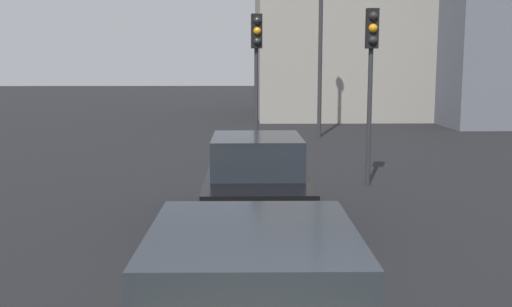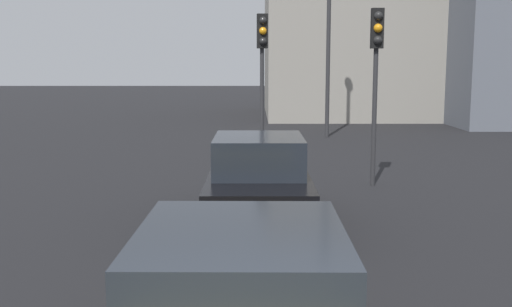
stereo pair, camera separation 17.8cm
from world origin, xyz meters
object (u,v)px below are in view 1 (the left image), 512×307
object	(u,v)px
traffic_light_near_right	(371,60)
traffic_light_near_left	(257,59)
car_black_lead	(257,182)
street_lamp_kerbside	(321,11)

from	to	relation	value
traffic_light_near_right	traffic_light_near_left	bearing A→B (deg)	-130.32
car_black_lead	traffic_light_near_right	size ratio (longest dim) A/B	1.04
traffic_light_near_left	traffic_light_near_right	size ratio (longest dim) A/B	1.02
car_black_lead	street_lamp_kerbside	bearing A→B (deg)	-11.88
car_black_lead	traffic_light_near_left	xyz separation A→B (m)	(5.71, -0.13, 2.23)
car_black_lead	traffic_light_near_left	bearing A→B (deg)	-1.26
car_black_lead	traffic_light_near_left	world-z (taller)	traffic_light_near_left
street_lamp_kerbside	traffic_light_near_right	bearing A→B (deg)	179.65
street_lamp_kerbside	car_black_lead	bearing A→B (deg)	168.10
car_black_lead	street_lamp_kerbside	xyz separation A→B (m)	(13.17, -2.78, 4.12)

